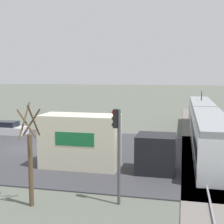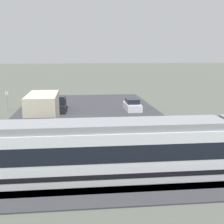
# 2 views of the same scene
# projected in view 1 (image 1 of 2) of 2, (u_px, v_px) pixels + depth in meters

# --- Properties ---
(ground_plane) EXTENTS (320.00, 320.00, 0.00)m
(ground_plane) POSITION_uv_depth(u_px,v_px,m) (26.00, 149.00, 27.96)
(ground_plane) COLOR #565B51
(road_surface) EXTENTS (17.59, 39.05, 0.08)m
(road_surface) POSITION_uv_depth(u_px,v_px,m) (26.00, 149.00, 27.96)
(road_surface) COLOR #38383D
(road_surface) RESTS_ON ground
(rail_bed) EXTENTS (71.40, 4.40, 0.22)m
(rail_bed) POSITION_uv_depth(u_px,v_px,m) (210.00, 159.00, 24.46)
(rail_bed) COLOR slate
(rail_bed) RESTS_ON ground
(light_rail_tram) EXTENTS (28.43, 2.69, 4.49)m
(light_rail_tram) POSITION_uv_depth(u_px,v_px,m) (205.00, 123.00, 31.52)
(light_rail_tram) COLOR white
(light_rail_tram) RESTS_ON ground
(box_truck) EXTENTS (2.50, 9.42, 3.77)m
(box_truck) POSITION_uv_depth(u_px,v_px,m) (98.00, 144.00, 21.94)
(box_truck) COLOR black
(box_truck) RESTS_ON ground
(sedan_car_0) EXTENTS (1.80, 4.23, 1.42)m
(sedan_car_0) POSITION_uv_depth(u_px,v_px,m) (7.00, 129.00, 34.52)
(sedan_car_0) COLOR silver
(sedan_car_0) RESTS_ON ground
(traffic_light_pole) EXTENTS (0.28, 0.47, 4.96)m
(traffic_light_pole) POSITION_uv_depth(u_px,v_px,m) (117.00, 143.00, 15.79)
(traffic_light_pole) COLOR #47474C
(traffic_light_pole) RESTS_ON ground
(street_tree) EXTENTS (1.25, 1.03, 5.29)m
(street_tree) POSITION_uv_depth(u_px,v_px,m) (30.00, 160.00, 15.70)
(street_tree) COLOR brown
(street_tree) RESTS_ON ground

